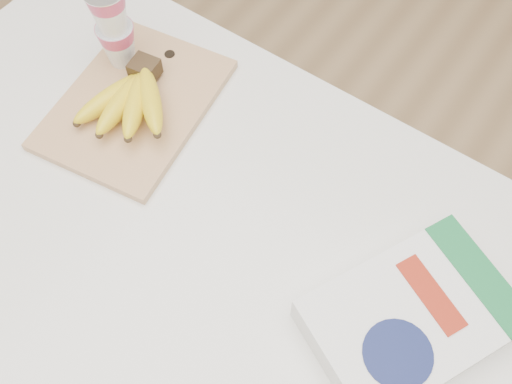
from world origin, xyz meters
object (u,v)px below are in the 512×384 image
(cutting_board, at_px, (135,104))
(cereal_box, at_px, (410,318))
(bananas, at_px, (131,98))
(yogurt_stack, at_px, (113,25))
(table, at_px, (194,304))

(cutting_board, xyz_separation_m, cereal_box, (0.59, -0.07, 0.02))
(bananas, bearing_deg, yogurt_stack, 141.07)
(table, height_order, yogurt_stack, yogurt_stack)
(bananas, xyz_separation_m, cereal_box, (0.58, -0.06, -0.01))
(yogurt_stack, xyz_separation_m, cereal_box, (0.67, -0.13, -0.08))
(table, height_order, bananas, bananas)
(bananas, distance_m, yogurt_stack, 0.13)
(cutting_board, distance_m, bananas, 0.04)
(yogurt_stack, bearing_deg, bananas, -38.93)
(cutting_board, relative_size, cereal_box, 1.00)
(cutting_board, xyz_separation_m, yogurt_stack, (-0.08, 0.06, 0.10))
(bananas, relative_size, yogurt_stack, 1.15)
(cutting_board, height_order, bananas, bananas)
(table, distance_m, yogurt_stack, 0.64)
(bananas, distance_m, cereal_box, 0.59)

